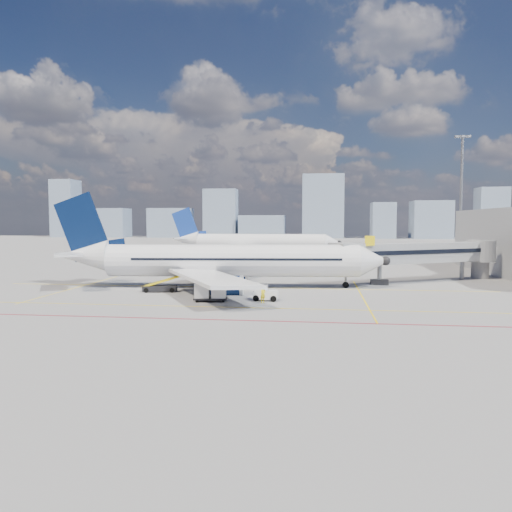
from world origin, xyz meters
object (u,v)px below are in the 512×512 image
(main_aircraft, at_px, (218,261))
(cargo_dolly, at_px, (211,291))
(second_aircraft, at_px, (253,242))
(baggage_tug, at_px, (264,293))
(ramp_worker, at_px, (263,294))
(belt_loader, at_px, (161,287))

(main_aircraft, relative_size, cargo_dolly, 11.59)
(second_aircraft, height_order, baggage_tug, second_aircraft)
(baggage_tug, relative_size, ramp_worker, 1.39)
(second_aircraft, distance_m, cargo_dolly, 64.45)
(cargo_dolly, bearing_deg, belt_loader, 132.19)
(baggage_tug, bearing_deg, main_aircraft, 128.92)
(ramp_worker, bearing_deg, belt_loader, 97.69)
(second_aircraft, bearing_deg, ramp_worker, -79.75)
(belt_loader, bearing_deg, main_aircraft, 29.20)
(main_aircraft, distance_m, second_aircraft, 53.74)
(second_aircraft, bearing_deg, main_aircraft, -85.12)
(main_aircraft, relative_size, second_aircraft, 1.04)
(second_aircraft, height_order, ramp_worker, second_aircraft)
(ramp_worker, bearing_deg, main_aircraft, 65.90)
(main_aircraft, distance_m, belt_loader, 7.84)
(second_aircraft, distance_m, ramp_worker, 65.23)
(belt_loader, bearing_deg, second_aircraft, 77.65)
(second_aircraft, relative_size, cargo_dolly, 11.17)
(main_aircraft, bearing_deg, cargo_dolly, -88.14)
(second_aircraft, height_order, belt_loader, second_aircraft)
(cargo_dolly, bearing_deg, second_aircraft, 86.06)
(second_aircraft, bearing_deg, belt_loader, -91.02)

